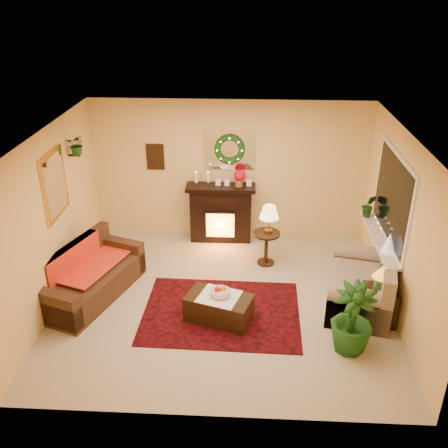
# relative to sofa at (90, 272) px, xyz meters

# --- Properties ---
(floor) EXTENTS (5.00, 5.00, 0.00)m
(floor) POSITION_rel_sofa_xyz_m (2.04, -0.05, -0.43)
(floor) COLOR beige
(floor) RESTS_ON ground
(ceiling) EXTENTS (5.00, 5.00, 0.00)m
(ceiling) POSITION_rel_sofa_xyz_m (2.04, -0.05, 2.17)
(ceiling) COLOR white
(ceiling) RESTS_ON ground
(wall_back) EXTENTS (5.00, 5.00, 0.00)m
(wall_back) POSITION_rel_sofa_xyz_m (2.04, 2.20, 0.87)
(wall_back) COLOR #EFD88C
(wall_back) RESTS_ON ground
(wall_front) EXTENTS (5.00, 5.00, 0.00)m
(wall_front) POSITION_rel_sofa_xyz_m (2.04, -2.30, 0.87)
(wall_front) COLOR #EFD88C
(wall_front) RESTS_ON ground
(wall_left) EXTENTS (4.50, 4.50, 0.00)m
(wall_left) POSITION_rel_sofa_xyz_m (-0.46, -0.05, 0.87)
(wall_left) COLOR #EFD88C
(wall_left) RESTS_ON ground
(wall_right) EXTENTS (4.50, 4.50, 0.00)m
(wall_right) POSITION_rel_sofa_xyz_m (4.54, -0.05, 0.87)
(wall_right) COLOR #EFD88C
(wall_right) RESTS_ON ground
(area_rug) EXTENTS (2.33, 1.77, 0.01)m
(area_rug) POSITION_rel_sofa_xyz_m (2.04, -0.34, -0.42)
(area_rug) COLOR #4A1B12
(area_rug) RESTS_ON floor
(sofa) EXTENTS (1.40, 2.03, 0.80)m
(sofa) POSITION_rel_sofa_xyz_m (0.00, 0.00, 0.00)
(sofa) COLOR #4F2C19
(sofa) RESTS_ON floor
(red_throw) EXTENTS (0.76, 1.23, 0.02)m
(red_throw) POSITION_rel_sofa_xyz_m (-0.06, 0.16, 0.02)
(red_throw) COLOR #BA210A
(red_throw) RESTS_ON sofa
(fireplace) EXTENTS (1.12, 0.36, 1.02)m
(fireplace) POSITION_rel_sofa_xyz_m (1.89, 1.99, 0.12)
(fireplace) COLOR black
(fireplace) RESTS_ON floor
(poinsettia) EXTENTS (0.21, 0.21, 0.21)m
(poinsettia) POSITION_rel_sofa_xyz_m (2.23, 1.98, 0.87)
(poinsettia) COLOR red
(poinsettia) RESTS_ON fireplace
(mantel_candle_a) EXTENTS (0.06, 0.06, 0.19)m
(mantel_candle_a) POSITION_rel_sofa_xyz_m (1.45, 1.93, 0.83)
(mantel_candle_a) COLOR white
(mantel_candle_a) RESTS_ON fireplace
(mantel_candle_b) EXTENTS (0.06, 0.06, 0.17)m
(mantel_candle_b) POSITION_rel_sofa_xyz_m (1.67, 1.95, 0.83)
(mantel_candle_b) COLOR beige
(mantel_candle_b) RESTS_ON fireplace
(mantel_mirror) EXTENTS (0.92, 0.02, 0.72)m
(mantel_mirror) POSITION_rel_sofa_xyz_m (2.04, 2.18, 1.27)
(mantel_mirror) COLOR white
(mantel_mirror) RESTS_ON wall_back
(wreath) EXTENTS (0.55, 0.11, 0.55)m
(wreath) POSITION_rel_sofa_xyz_m (2.04, 2.14, 1.29)
(wreath) COLOR #194719
(wreath) RESTS_ON wall_back
(wall_art) EXTENTS (0.32, 0.03, 0.48)m
(wall_art) POSITION_rel_sofa_xyz_m (0.69, 2.18, 1.12)
(wall_art) COLOR #381E11
(wall_art) RESTS_ON wall_back
(gold_mirror) EXTENTS (0.03, 0.84, 1.00)m
(gold_mirror) POSITION_rel_sofa_xyz_m (-0.44, 0.25, 1.32)
(gold_mirror) COLOR gold
(gold_mirror) RESTS_ON wall_left
(hanging_plant) EXTENTS (0.33, 0.28, 0.36)m
(hanging_plant) POSITION_rel_sofa_xyz_m (-0.30, 1.00, 1.54)
(hanging_plant) COLOR #194719
(hanging_plant) RESTS_ON wall_left
(loveseat) EXTENTS (1.19, 1.68, 0.88)m
(loveseat) POSITION_rel_sofa_xyz_m (4.10, 0.02, -0.01)
(loveseat) COLOR gray
(loveseat) RESTS_ON floor
(window_frame) EXTENTS (0.03, 1.86, 1.36)m
(window_frame) POSITION_rel_sofa_xyz_m (4.53, 0.50, 1.12)
(window_frame) COLOR white
(window_frame) RESTS_ON wall_right
(window_glass) EXTENTS (0.02, 1.70, 1.22)m
(window_glass) POSITION_rel_sofa_xyz_m (4.51, 0.50, 1.12)
(window_glass) COLOR black
(window_glass) RESTS_ON wall_right
(window_sill) EXTENTS (0.22, 1.86, 0.04)m
(window_sill) POSITION_rel_sofa_xyz_m (4.42, 0.50, 0.44)
(window_sill) COLOR white
(window_sill) RESTS_ON wall_right
(mini_tree) EXTENTS (0.21, 0.21, 0.31)m
(mini_tree) POSITION_rel_sofa_xyz_m (4.43, 0.04, 0.61)
(mini_tree) COLOR white
(mini_tree) RESTS_ON window_sill
(sill_plant) EXTENTS (0.28, 0.23, 0.52)m
(sill_plant) POSITION_rel_sofa_xyz_m (4.38, 1.24, 0.65)
(sill_plant) COLOR #1A4715
(sill_plant) RESTS_ON window_sill
(side_table_round) EXTENTS (0.46, 0.46, 0.60)m
(side_table_round) POSITION_rel_sofa_xyz_m (2.72, 1.13, -0.11)
(side_table_round) COLOR #471F18
(side_table_round) RESTS_ON floor
(lamp_cream) EXTENTS (0.33, 0.33, 0.50)m
(lamp_cream) POSITION_rel_sofa_xyz_m (2.75, 1.14, 0.45)
(lamp_cream) COLOR #FFC588
(lamp_cream) RESTS_ON side_table_round
(end_table_square) EXTENTS (0.45, 0.45, 0.54)m
(end_table_square) POSITION_rel_sofa_xyz_m (4.29, -0.42, -0.16)
(end_table_square) COLOR black
(end_table_square) RESTS_ON floor
(lamp_tiffany) EXTENTS (0.28, 0.28, 0.41)m
(lamp_tiffany) POSITION_rel_sofa_xyz_m (4.27, -0.41, 0.31)
(lamp_tiffany) COLOR #FFB445
(lamp_tiffany) RESTS_ON end_table_square
(coffee_table) EXTENTS (1.03, 0.77, 0.39)m
(coffee_table) POSITION_rel_sofa_xyz_m (2.01, -0.50, -0.22)
(coffee_table) COLOR black
(coffee_table) RESTS_ON floor
(fruit_bowl) EXTENTS (0.28, 0.28, 0.07)m
(fruit_bowl) POSITION_rel_sofa_xyz_m (2.03, -0.47, 0.02)
(fruit_bowl) COLOR silver
(fruit_bowl) RESTS_ON coffee_table
(floor_palm) EXTENTS (2.06, 2.06, 2.96)m
(floor_palm) POSITION_rel_sofa_xyz_m (3.78, -1.05, 0.02)
(floor_palm) COLOR #1D641A
(floor_palm) RESTS_ON floor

